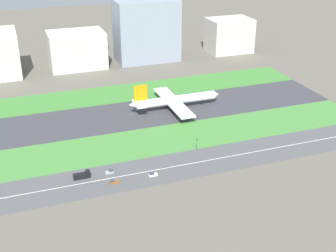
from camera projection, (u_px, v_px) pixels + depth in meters
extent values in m
plane|color=#5B564C|center=(131.00, 115.00, 301.09)|extent=(800.00, 800.00, 0.00)
cube|color=#38383D|center=(131.00, 115.00, 301.07)|extent=(280.00, 46.00, 0.10)
cube|color=#3D7A33|center=(116.00, 94.00, 335.95)|extent=(280.00, 36.00, 0.10)
cube|color=#427F38|center=(150.00, 141.00, 266.20)|extent=(280.00, 36.00, 0.10)
cube|color=#4C4C4F|center=(169.00, 168.00, 238.98)|extent=(280.00, 28.00, 0.10)
cube|color=silver|center=(169.00, 168.00, 238.95)|extent=(266.00, 0.50, 0.01)
cylinder|color=white|center=(176.00, 100.00, 308.05)|extent=(56.00, 6.00, 6.00)
cone|color=white|center=(216.00, 94.00, 317.25)|extent=(4.00, 5.70, 5.70)
cone|color=white|center=(132.00, 105.00, 298.36)|extent=(5.00, 5.40, 5.40)
cube|color=orange|center=(140.00, 93.00, 296.97)|extent=(9.00, 0.80, 11.00)
cube|color=white|center=(139.00, 104.00, 299.65)|extent=(6.00, 16.00, 0.60)
cube|color=white|center=(166.00, 94.00, 320.71)|extent=(10.00, 26.00, 1.00)
cylinder|color=gray|center=(170.00, 100.00, 316.85)|extent=(5.00, 3.20, 3.20)
cube|color=white|center=(181.00, 110.00, 295.19)|extent=(10.00, 26.00, 1.00)
cylinder|color=gray|center=(179.00, 110.00, 301.54)|extent=(5.00, 3.20, 3.20)
cylinder|color=black|center=(202.00, 102.00, 316.02)|extent=(1.00, 1.00, 3.20)
cylinder|color=black|center=(169.00, 105.00, 311.76)|extent=(1.00, 1.00, 3.20)
cylinder|color=black|center=(172.00, 109.00, 305.81)|extent=(1.00, 1.00, 3.20)
cube|color=black|center=(82.00, 176.00, 228.81)|extent=(8.40, 2.50, 2.80)
cube|color=black|center=(88.00, 171.00, 228.94)|extent=(2.00, 2.30, 1.20)
cube|color=#99999E|center=(110.00, 172.00, 233.57)|extent=(4.40, 1.80, 1.10)
cube|color=#333D4C|center=(111.00, 170.00, 233.39)|extent=(2.20, 1.66, 0.90)
cube|color=brown|center=(114.00, 182.00, 225.00)|extent=(4.40, 1.80, 1.10)
cube|color=#333D4C|center=(112.00, 181.00, 224.33)|extent=(2.20, 1.66, 0.90)
cube|color=silver|center=(153.00, 175.00, 231.27)|extent=(4.40, 1.80, 1.10)
cube|color=#333D4C|center=(152.00, 173.00, 230.59)|extent=(2.20, 1.66, 0.90)
cylinder|color=#4C4C51|center=(197.00, 145.00, 255.27)|extent=(0.24, 0.24, 6.00)
cube|color=black|center=(197.00, 140.00, 253.73)|extent=(0.36, 0.36, 1.20)
sphere|color=#19D826|center=(197.00, 139.00, 253.44)|extent=(0.24, 0.24, 0.24)
cube|color=beige|center=(77.00, 50.00, 386.72)|extent=(46.69, 31.46, 30.78)
cube|color=gray|center=(147.00, 31.00, 400.99)|extent=(54.57, 30.42, 53.44)
cube|color=beige|center=(229.00, 35.00, 430.74)|extent=(39.96, 28.78, 31.36)
cylinder|color=silver|center=(66.00, 45.00, 427.22)|extent=(20.60, 20.60, 16.01)
cylinder|color=silver|center=(95.00, 44.00, 436.08)|extent=(22.46, 22.46, 13.96)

